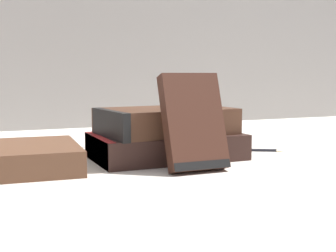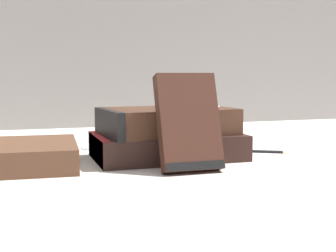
% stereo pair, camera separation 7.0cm
% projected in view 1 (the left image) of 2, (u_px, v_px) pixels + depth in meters
% --- Properties ---
extents(ground_plane, '(3.00, 3.00, 0.00)m').
position_uv_depth(ground_plane, '(150.00, 159.00, 0.76)').
color(ground_plane, silver).
extents(book_flat_bottom, '(0.24, 0.15, 0.04)m').
position_uv_depth(book_flat_bottom, '(164.00, 146.00, 0.77)').
color(book_flat_bottom, '#331E19').
rests_on(book_flat_bottom, ground_plane).
extents(book_flat_top, '(0.22, 0.15, 0.04)m').
position_uv_depth(book_flat_top, '(164.00, 121.00, 0.76)').
color(book_flat_top, '#4C2D1E').
rests_on(book_flat_top, book_flat_bottom).
extents(book_leaning_front, '(0.09, 0.06, 0.14)m').
position_uv_depth(book_leaning_front, '(194.00, 125.00, 0.67)').
color(book_leaning_front, '#422319').
rests_on(book_leaning_front, ground_plane).
extents(pocket_watch, '(0.06, 0.06, 0.01)m').
position_uv_depth(pocket_watch, '(202.00, 106.00, 0.76)').
color(pocket_watch, silver).
rests_on(pocket_watch, book_flat_top).
extents(reading_glasses, '(0.12, 0.08, 0.00)m').
position_uv_depth(reading_glasses, '(104.00, 148.00, 0.87)').
color(reading_glasses, '#ADADB2').
rests_on(reading_glasses, ground_plane).
extents(fountain_pen, '(0.12, 0.07, 0.01)m').
position_uv_depth(fountain_pen, '(248.00, 149.00, 0.84)').
color(fountain_pen, black).
rests_on(fountain_pen, ground_plane).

